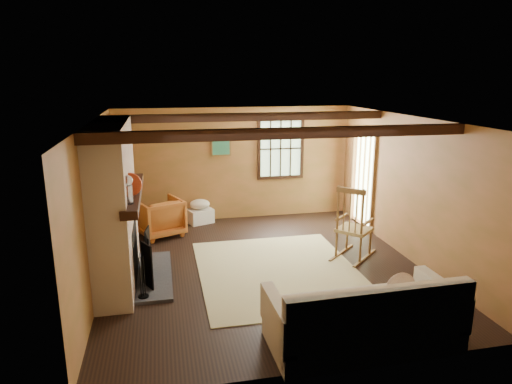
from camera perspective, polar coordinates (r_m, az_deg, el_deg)
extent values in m
plane|color=black|center=(7.54, 0.91, -9.38)|extent=(5.50, 5.50, 0.00)
cube|color=#AF683E|center=(9.78, -2.64, 3.52)|extent=(5.00, 0.02, 2.40)
cube|color=#AF683E|center=(4.64, 8.60, -9.07)|extent=(5.00, 0.02, 2.40)
cube|color=#AF683E|center=(7.04, -19.32, -1.58)|extent=(0.02, 5.50, 2.40)
cube|color=#AF683E|center=(8.06, 18.55, 0.44)|extent=(0.02, 5.50, 2.40)
cube|color=white|center=(6.93, 0.99, 9.10)|extent=(5.00, 5.50, 0.02)
cube|color=black|center=(5.78, 3.66, 7.33)|extent=(5.00, 0.12, 0.14)
cube|color=black|center=(8.11, -0.93, 9.37)|extent=(5.00, 0.12, 0.14)
cube|color=black|center=(9.90, 3.11, 5.42)|extent=(1.02, 0.06, 1.32)
cube|color=#C3ECB5|center=(9.93, 3.07, 5.44)|extent=(0.90, 0.01, 1.20)
cube|color=black|center=(9.91, 3.10, 5.43)|extent=(0.90, 0.03, 0.02)
cube|color=brown|center=(9.55, 13.22, 1.67)|extent=(0.06, 1.00, 2.06)
cube|color=#C3ECB5|center=(9.57, 13.38, 1.68)|extent=(0.01, 0.80, 1.85)
cube|color=brown|center=(9.64, -4.41, 5.75)|extent=(0.42, 0.03, 0.42)
cube|color=#257163|center=(9.62, -4.40, 5.74)|extent=(0.36, 0.01, 0.36)
cube|color=#AF6144|center=(7.01, -17.29, -1.48)|extent=(0.50, 2.20, 2.40)
cube|color=black|center=(7.24, -16.30, -7.18)|extent=(0.38, 1.00, 0.85)
cube|color=#3D3C42|center=(7.37, -12.69, -10.11)|extent=(0.55, 1.80, 0.05)
cube|color=black|center=(6.95, -15.09, -0.18)|extent=(0.22, 2.30, 0.12)
cube|color=black|center=(6.83, -13.47, -8.90)|extent=(0.17, 0.30, 0.66)
cube|color=black|center=(7.15, -13.41, -7.83)|extent=(0.07, 0.33, 0.66)
cube|color=black|center=(7.47, -13.36, -6.86)|extent=(0.07, 0.33, 0.66)
cylinder|color=black|center=(6.68, -13.89, -12.53)|extent=(0.15, 0.15, 0.02)
cylinder|color=black|center=(6.54, -14.29, -10.40)|extent=(0.01, 0.01, 0.59)
cylinder|color=black|center=(6.56, -14.04, -10.29)|extent=(0.01, 0.01, 0.59)
cylinder|color=black|center=(6.58, -13.79, -10.18)|extent=(0.01, 0.01, 0.59)
cylinder|color=silver|center=(6.15, -15.64, -0.32)|extent=(0.11, 0.11, 0.25)
sphere|color=silver|center=(6.10, -15.76, 1.41)|extent=(0.13, 0.13, 0.13)
cylinder|color=#B53414|center=(6.55, -15.46, 0.92)|extent=(0.33, 0.09, 0.32)
cube|color=black|center=(7.11, -15.16, 1.16)|extent=(0.24, 0.17, 0.12)
cylinder|color=black|center=(7.39, -15.05, 1.51)|extent=(0.07, 0.07, 0.09)
cylinder|color=black|center=(7.57, -14.98, 1.79)|extent=(0.07, 0.07, 0.08)
cube|color=tan|center=(7.41, 2.79, -9.83)|extent=(2.50, 3.00, 0.01)
cube|color=tan|center=(7.97, 12.17, -4.62)|extent=(0.72, 0.72, 0.05)
cube|color=brown|center=(7.58, 11.80, 0.12)|extent=(0.38, 0.40, 0.09)
cylinder|color=brown|center=(8.17, 14.08, -6.04)|extent=(0.04, 0.04, 0.48)
cylinder|color=brown|center=(8.32, 11.30, -5.51)|extent=(0.04, 0.04, 0.48)
cylinder|color=brown|center=(7.79, 12.91, -6.99)|extent=(0.04, 0.04, 0.48)
cylinder|color=brown|center=(7.95, 10.01, -6.40)|extent=(0.04, 0.04, 0.48)
cylinder|color=brown|center=(7.59, 13.17, -2.64)|extent=(0.04, 0.04, 0.81)
cylinder|color=brown|center=(7.75, 10.21, -2.13)|extent=(0.04, 0.04, 0.81)
cylinder|color=brown|center=(7.63, 12.41, -2.67)|extent=(0.02, 0.02, 0.67)
cylinder|color=brown|center=(7.67, 11.66, -2.54)|extent=(0.02, 0.02, 0.67)
cylinder|color=brown|center=(7.71, 10.93, -2.41)|extent=(0.02, 0.02, 0.67)
cube|color=brown|center=(7.83, 13.84, -3.65)|extent=(0.36, 0.34, 0.03)
cube|color=brown|center=(8.00, 10.67, -3.08)|extent=(0.36, 0.34, 0.03)
cube|color=brown|center=(8.06, 13.41, -8.05)|extent=(0.70, 0.66, 0.03)
cube|color=brown|center=(8.21, 10.60, -7.47)|extent=(0.70, 0.66, 0.03)
cube|color=silver|center=(5.63, 13.05, -15.83)|extent=(2.16, 1.01, 0.47)
cube|color=silver|center=(5.15, 15.32, -14.53)|extent=(2.14, 0.21, 0.59)
cube|color=silver|center=(5.20, 2.68, -15.49)|extent=(0.17, 0.97, 0.43)
cube|color=silver|center=(6.02, 22.09, -12.19)|extent=(0.17, 0.97, 0.43)
ellipsoid|color=silver|center=(5.79, 17.63, -11.33)|extent=(0.39, 0.14, 0.39)
cylinder|color=brown|center=(9.80, -13.76, -3.73)|extent=(0.42, 0.13, 0.13)
cylinder|color=brown|center=(9.79, -12.97, -3.69)|extent=(0.42, 0.13, 0.13)
cylinder|color=brown|center=(9.79, -12.17, -3.65)|extent=(0.42, 0.13, 0.13)
cylinder|color=brown|center=(9.76, -13.80, -3.03)|extent=(0.42, 0.13, 0.13)
cylinder|color=brown|center=(9.76, -13.01, -2.99)|extent=(0.42, 0.13, 0.13)
cylinder|color=brown|center=(9.75, -12.21, -2.95)|extent=(0.42, 0.13, 0.13)
cube|color=white|center=(9.75, -7.00, -2.98)|extent=(0.60, 0.54, 0.30)
ellipsoid|color=silver|center=(9.67, -7.05, -1.53)|extent=(0.43, 0.35, 0.21)
imported|color=#BF6026|center=(9.05, -11.92, -3.09)|extent=(1.04, 1.05, 0.74)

